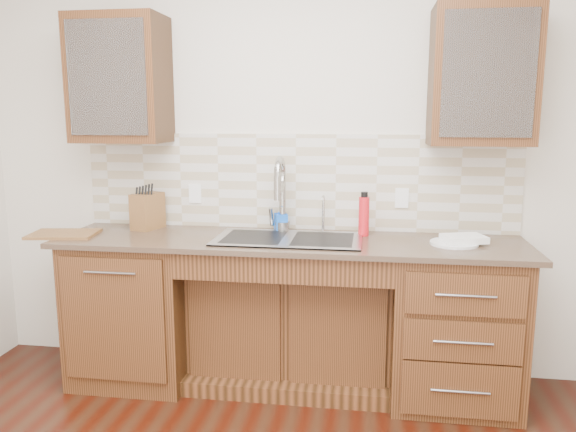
# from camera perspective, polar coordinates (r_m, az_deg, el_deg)

# --- Properties ---
(wall_back) EXTENTS (4.00, 0.10, 2.70)m
(wall_back) POSITION_cam_1_polar(r_m,az_deg,el_deg) (3.54, 0.96, 5.93)
(wall_back) COLOR beige
(wall_back) RESTS_ON ground
(base_cabinet_left) EXTENTS (0.70, 0.62, 0.88)m
(base_cabinet_left) POSITION_cam_1_polar(r_m,az_deg,el_deg) (3.64, -15.05, -8.98)
(base_cabinet_left) COLOR #593014
(base_cabinet_left) RESTS_ON ground
(base_cabinet_center) EXTENTS (1.20, 0.44, 0.70)m
(base_cabinet_center) POSITION_cam_1_polar(r_m,az_deg,el_deg) (3.50, 0.32, -10.95)
(base_cabinet_center) COLOR #593014
(base_cabinet_center) RESTS_ON ground
(base_cabinet_right) EXTENTS (0.70, 0.62, 0.88)m
(base_cabinet_right) POSITION_cam_1_polar(r_m,az_deg,el_deg) (3.39, 16.47, -10.50)
(base_cabinet_right) COLOR #593014
(base_cabinet_right) RESTS_ON ground
(countertop) EXTENTS (2.70, 0.65, 0.03)m
(countertop) POSITION_cam_1_polar(r_m,az_deg,el_deg) (3.24, 0.06, -2.62)
(countertop) COLOR #84705B
(countertop) RESTS_ON base_cabinet_left
(backsplash) EXTENTS (2.70, 0.02, 0.59)m
(backsplash) POSITION_cam_1_polar(r_m,az_deg,el_deg) (3.50, 0.82, 3.48)
(backsplash) COLOR beige
(backsplash) RESTS_ON wall_back
(sink) EXTENTS (0.84, 0.46, 0.19)m
(sink) POSITION_cam_1_polar(r_m,az_deg,el_deg) (3.25, 0.03, -3.88)
(sink) COLOR #9E9EA5
(sink) RESTS_ON countertop
(faucet) EXTENTS (0.04, 0.04, 0.40)m
(faucet) POSITION_cam_1_polar(r_m,az_deg,el_deg) (3.42, -0.57, 1.73)
(faucet) COLOR #999993
(faucet) RESTS_ON countertop
(filter_tap) EXTENTS (0.02, 0.02, 0.24)m
(filter_tap) POSITION_cam_1_polar(r_m,az_deg,el_deg) (3.42, 3.61, 0.33)
(filter_tap) COLOR #999993
(filter_tap) RESTS_ON countertop
(upper_cabinet_left) EXTENTS (0.55, 0.34, 0.75)m
(upper_cabinet_left) POSITION_cam_1_polar(r_m,az_deg,el_deg) (3.62, -16.69, 13.13)
(upper_cabinet_left) COLOR #593014
(upper_cabinet_left) RESTS_ON wall_back
(upper_cabinet_right) EXTENTS (0.55, 0.34, 0.75)m
(upper_cabinet_right) POSITION_cam_1_polar(r_m,az_deg,el_deg) (3.34, 19.12, 13.27)
(upper_cabinet_right) COLOR #593014
(upper_cabinet_right) RESTS_ON wall_back
(outlet_left) EXTENTS (0.08, 0.01, 0.12)m
(outlet_left) POSITION_cam_1_polar(r_m,az_deg,el_deg) (3.64, -9.42, 2.26)
(outlet_left) COLOR white
(outlet_left) RESTS_ON backsplash
(outlet_right) EXTENTS (0.08, 0.01, 0.12)m
(outlet_right) POSITION_cam_1_polar(r_m,az_deg,el_deg) (3.47, 11.49, 1.81)
(outlet_right) COLOR white
(outlet_right) RESTS_ON backsplash
(soap_bottle) EXTENTS (0.10, 0.10, 0.16)m
(soap_bottle) POSITION_cam_1_polar(r_m,az_deg,el_deg) (3.45, -0.73, -0.21)
(soap_bottle) COLOR blue
(soap_bottle) RESTS_ON countertop
(water_bottle) EXTENTS (0.08, 0.08, 0.23)m
(water_bottle) POSITION_cam_1_polar(r_m,az_deg,el_deg) (3.34, 7.71, -0.04)
(water_bottle) COLOR red
(water_bottle) RESTS_ON countertop
(plate) EXTENTS (0.32, 0.32, 0.01)m
(plate) POSITION_cam_1_polar(r_m,az_deg,el_deg) (3.24, 16.51, -2.67)
(plate) COLOR silver
(plate) RESTS_ON countertop
(dish_towel) EXTENTS (0.26, 0.22, 0.04)m
(dish_towel) POSITION_cam_1_polar(r_m,az_deg,el_deg) (3.25, 17.44, -2.20)
(dish_towel) COLOR white
(dish_towel) RESTS_ON plate
(knife_block) EXTENTS (0.18, 0.23, 0.22)m
(knife_block) POSITION_cam_1_polar(r_m,az_deg,el_deg) (3.62, -14.07, 0.49)
(knife_block) COLOR brown
(knife_block) RESTS_ON countertop
(cutting_board) EXTENTS (0.41, 0.32, 0.02)m
(cutting_board) POSITION_cam_1_polar(r_m,az_deg,el_deg) (3.59, -21.83, -1.71)
(cutting_board) COLOR brown
(cutting_board) RESTS_ON countertop
(cup_left_a) EXTENTS (0.17, 0.17, 0.11)m
(cup_left_a) POSITION_cam_1_polar(r_m,az_deg,el_deg) (3.67, -18.33, 12.26)
(cup_left_a) COLOR white
(cup_left_a) RESTS_ON upper_cabinet_left
(cup_left_b) EXTENTS (0.11, 0.11, 0.10)m
(cup_left_b) POSITION_cam_1_polar(r_m,az_deg,el_deg) (3.58, -15.31, 12.40)
(cup_left_b) COLOR white
(cup_left_b) RESTS_ON upper_cabinet_left
(cup_right_a) EXTENTS (0.13, 0.13, 0.09)m
(cup_right_a) POSITION_cam_1_polar(r_m,az_deg,el_deg) (3.32, 17.11, 12.42)
(cup_right_a) COLOR white
(cup_right_a) RESTS_ON upper_cabinet_right
(cup_right_b) EXTENTS (0.11, 0.11, 0.10)m
(cup_right_b) POSITION_cam_1_polar(r_m,az_deg,el_deg) (3.36, 20.76, 12.27)
(cup_right_b) COLOR white
(cup_right_b) RESTS_ON upper_cabinet_right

